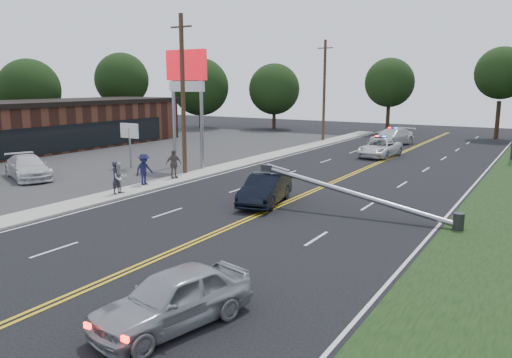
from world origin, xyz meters
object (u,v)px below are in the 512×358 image
Objects in this scene: crashed_sedan at (265,189)px; waiting_sedan at (173,298)px; utility_pole_far at (324,90)px; bystander_d at (173,164)px; bystander_c at (144,169)px; emergency_a at (380,148)px; utility_pole_mid at (183,95)px; small_sign at (130,135)px; pylon_sign at (187,80)px; bystander_a at (117,178)px; emergency_b at (392,137)px; parked_car at (28,167)px; fallen_streetlight at (365,197)px; bystander_b at (120,178)px.

crashed_sedan reaches higher than waiting_sedan.
bystander_d is (0.60, -23.80, -4.09)m from utility_pole_far.
emergency_a is at bearing -17.34° from bystander_c.
small_sign is at bearing 180.00° from utility_pole_mid.
pylon_sign is 12.66m from crashed_sedan.
small_sign is 0.31× the size of utility_pole_mid.
utility_pole_mid is 5.69× the size of bystander_d.
bystander_c reaches higher than waiting_sedan.
bystander_a is at bearing -154.64° from bystander_d.
bystander_c is at bearing -110.12° from emergency_a.
parked_car is at bearing -102.35° from emergency_b.
pylon_sign is 10.29m from bystander_a.
bystander_c is at bearing -83.33° from utility_pole_mid.
small_sign is at bearing 167.60° from fallen_streetlight.
waiting_sedan is 18.83m from bystander_d.
fallen_streetlight is 12.75m from bystander_a.
parked_car is 8.37m from bystander_b.
utility_pole_far is 26.52m from bystander_c.
utility_pole_far is at bearing -9.50° from bystander_a.
emergency_a is 22.13m from bystander_b.
crashed_sedan is at bearing -178.01° from fallen_streetlight.
utility_pole_far is (0.00, 22.00, 0.00)m from utility_pole_mid.
small_sign reaches higher than emergency_b.
emergency_a is (15.66, 20.47, -0.03)m from parked_car.
bystander_c is (-7.81, -18.54, 0.32)m from emergency_a.
utility_pole_mid reaches higher than parked_car.
emergency_a is (-5.08, 18.33, -0.22)m from fallen_streetlight.
waiting_sedan is 2.46× the size of bystander_a.
utility_pole_far is 8.17m from emergency_b.
utility_pole_mid is at bearing 0.00° from small_sign.
emergency_a is at bearing 0.29° from bystander_b.
utility_pole_far is 2.25× the size of crashed_sedan.
bystander_b is (-11.79, 9.58, 0.23)m from waiting_sedan.
emergency_a is at bearing -66.09° from emergency_b.
pylon_sign reaches higher than bystander_b.
small_sign is at bearing -150.26° from pylon_sign.
bystander_a is at bearing -49.49° from small_sign.
utility_pole_far is 29.41m from parked_car.
bystander_a reaches higher than waiting_sedan.
small_sign is 1.82× the size of bystander_a.
bystander_c is at bearing 31.92° from bystander_b.
bystander_b is 0.94× the size of bystander_d.
utility_pole_far is 40.47m from waiting_sedan.
bystander_b reaches higher than emergency_a.
pylon_sign is at bearing 141.56° from waiting_sedan.
bystander_a is (-7.49, -2.52, 0.24)m from crashed_sedan.
fallen_streetlight is 4.98m from crashed_sedan.
utility_pole_mid reaches higher than emergency_b.
utility_pole_mid is 23.80m from emergency_b.
bystander_b is at bearing -44.53° from bystander_a.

